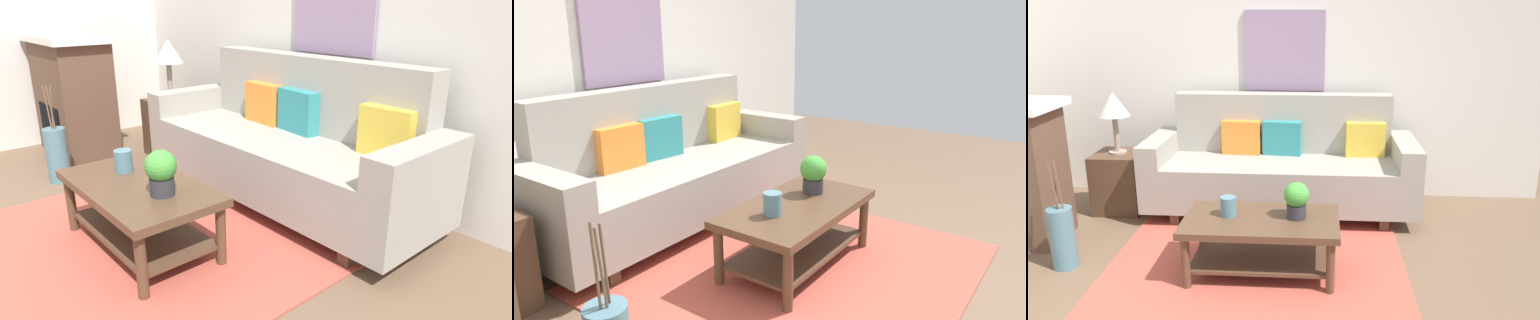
% 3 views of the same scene
% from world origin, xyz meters
% --- Properties ---
extents(ground_plane, '(9.32, 9.32, 0.00)m').
position_xyz_m(ground_plane, '(0.00, 0.00, 0.00)').
color(ground_plane, brown).
extents(wall_back, '(5.32, 0.10, 2.70)m').
position_xyz_m(wall_back, '(0.00, 2.23, 1.35)').
color(wall_back, silver).
rests_on(wall_back, ground_plane).
extents(area_rug, '(2.21, 2.10, 0.01)m').
position_xyz_m(area_rug, '(0.00, 0.50, 0.01)').
color(area_rug, '#B24C3D').
rests_on(area_rug, ground_plane).
extents(couch, '(2.44, 0.84, 1.08)m').
position_xyz_m(couch, '(0.10, 1.70, 0.43)').
color(couch, gray).
rests_on(couch, ground_plane).
extents(throw_pillow_orange, '(0.37, 0.14, 0.32)m').
position_xyz_m(throw_pillow_orange, '(-0.28, 1.82, 0.68)').
color(throw_pillow_orange, orange).
rests_on(throw_pillow_orange, couch).
extents(throw_pillow_teal, '(0.37, 0.16, 0.32)m').
position_xyz_m(throw_pillow_teal, '(0.10, 1.82, 0.68)').
color(throw_pillow_teal, teal).
rests_on(throw_pillow_teal, couch).
extents(throw_pillow_mustard, '(0.36, 0.13, 0.32)m').
position_xyz_m(throw_pillow_mustard, '(0.88, 1.82, 0.68)').
color(throw_pillow_mustard, gold).
rests_on(throw_pillow_mustard, couch).
extents(coffee_table, '(1.10, 0.60, 0.43)m').
position_xyz_m(coffee_table, '(0.05, 0.51, 0.31)').
color(coffee_table, '#513826').
rests_on(coffee_table, ground_plane).
extents(tabletop_vase, '(0.11, 0.11, 0.14)m').
position_xyz_m(tabletop_vase, '(-0.19, 0.54, 0.50)').
color(tabletop_vase, slate).
rests_on(tabletop_vase, coffee_table).
extents(potted_plant_tabletop, '(0.18, 0.18, 0.26)m').
position_xyz_m(potted_plant_tabletop, '(0.30, 0.54, 0.57)').
color(potted_plant_tabletop, '#2D2D33').
rests_on(potted_plant_tabletop, coffee_table).
extents(side_table, '(0.44, 0.44, 0.56)m').
position_xyz_m(side_table, '(-1.42, 1.62, 0.28)').
color(side_table, '#513826').
rests_on(side_table, ground_plane).
extents(table_lamp, '(0.28, 0.28, 0.57)m').
position_xyz_m(table_lamp, '(-1.42, 1.62, 0.99)').
color(table_lamp, gray).
rests_on(table_lamp, side_table).
extents(floor_vase, '(0.18, 0.18, 0.47)m').
position_xyz_m(floor_vase, '(-1.42, 0.50, 0.23)').
color(floor_vase, slate).
rests_on(floor_vase, ground_plane).
extents(floor_vase_branch_a, '(0.03, 0.03, 0.36)m').
position_xyz_m(floor_vase_branch_a, '(-1.40, 0.50, 0.65)').
color(floor_vase_branch_a, brown).
rests_on(floor_vase_branch_a, floor_vase).
extents(floor_vase_branch_b, '(0.02, 0.04, 0.36)m').
position_xyz_m(floor_vase_branch_b, '(-1.43, 0.51, 0.65)').
color(floor_vase_branch_b, brown).
rests_on(floor_vase_branch_b, floor_vase).
extents(floor_vase_branch_c, '(0.04, 0.02, 0.36)m').
position_xyz_m(floor_vase_branch_c, '(-1.43, 0.48, 0.65)').
color(floor_vase_branch_c, brown).
rests_on(floor_vase_branch_c, floor_vase).
extents(framed_painting, '(0.77, 0.03, 0.76)m').
position_xyz_m(framed_painting, '(0.10, 2.16, 1.46)').
color(framed_painting, gray).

